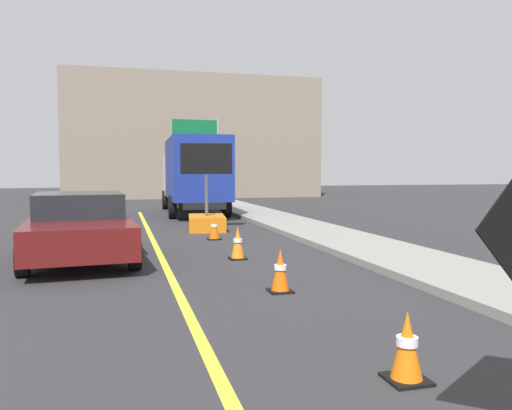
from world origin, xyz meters
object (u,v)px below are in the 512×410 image
at_px(pickup_car, 80,225).
at_px(highway_guide_sign, 205,144).
at_px(traffic_cone_near_sign, 407,347).
at_px(traffic_cone_far_lane, 238,243).
at_px(traffic_cone_curbside, 214,228).
at_px(arrow_board_trailer, 207,215).
at_px(traffic_cone_mid_lane, 280,271).
at_px(box_truck, 194,173).

bearing_deg(pickup_car, highway_guide_sign, 72.60).
bearing_deg(traffic_cone_near_sign, traffic_cone_far_lane, 90.40).
relative_size(traffic_cone_near_sign, traffic_cone_curbside, 0.95).
relative_size(arrow_board_trailer, traffic_cone_mid_lane, 4.03).
xyz_separation_m(highway_guide_sign, traffic_cone_mid_lane, (-2.50, -22.09, -3.09)).
bearing_deg(traffic_cone_curbside, traffic_cone_far_lane, -91.31).
distance_m(box_truck, traffic_cone_near_sign, 17.96).
distance_m(traffic_cone_near_sign, traffic_cone_curbside, 9.51).
xyz_separation_m(traffic_cone_mid_lane, traffic_cone_curbside, (0.09, 6.09, -0.00)).
distance_m(box_truck, traffic_cone_mid_lane, 14.56).
bearing_deg(arrow_board_trailer, traffic_cone_far_lane, -92.58).
distance_m(arrow_board_trailer, pickup_car, 5.57).
bearing_deg(pickup_car, traffic_cone_mid_lane, -51.20).
relative_size(traffic_cone_near_sign, traffic_cone_far_lane, 0.90).
xyz_separation_m(highway_guide_sign, traffic_cone_far_lane, (-2.48, -19.12, -3.08)).
relative_size(highway_guide_sign, traffic_cone_far_lane, 7.19).
bearing_deg(traffic_cone_mid_lane, traffic_cone_near_sign, -88.89).
relative_size(arrow_board_trailer, traffic_cone_near_sign, 4.30).
distance_m(box_truck, traffic_cone_curbside, 8.52).
height_order(arrow_board_trailer, pickup_car, arrow_board_trailer).
relative_size(traffic_cone_near_sign, traffic_cone_mid_lane, 0.94).
bearing_deg(box_truck, traffic_cone_mid_lane, -92.90).
xyz_separation_m(highway_guide_sign, traffic_cone_curbside, (-2.41, -16.00, -3.10)).
distance_m(traffic_cone_near_sign, traffic_cone_mid_lane, 3.42).
bearing_deg(arrow_board_trailer, traffic_cone_mid_lane, -91.81).
xyz_separation_m(arrow_board_trailer, traffic_cone_far_lane, (-0.24, -5.36, -0.14)).
bearing_deg(arrow_board_trailer, box_truck, 85.62).
bearing_deg(box_truck, traffic_cone_far_lane, -93.54).
relative_size(highway_guide_sign, traffic_cone_curbside, 7.53).
distance_m(arrow_board_trailer, traffic_cone_far_lane, 5.36).
height_order(highway_guide_sign, traffic_cone_near_sign, highway_guide_sign).
bearing_deg(box_truck, traffic_cone_curbside, -94.37).
height_order(box_truck, traffic_cone_mid_lane, box_truck).
bearing_deg(highway_guide_sign, box_truck, -103.08).
height_order(highway_guide_sign, traffic_cone_curbside, highway_guide_sign).
bearing_deg(traffic_cone_far_lane, box_truck, 86.46).
xyz_separation_m(pickup_car, traffic_cone_mid_lane, (3.18, -3.95, -0.37)).
height_order(traffic_cone_mid_lane, traffic_cone_far_lane, traffic_cone_far_lane).
relative_size(pickup_car, traffic_cone_mid_lane, 7.50).
height_order(traffic_cone_mid_lane, traffic_cone_curbside, traffic_cone_mid_lane).
distance_m(pickup_car, highway_guide_sign, 19.20).
height_order(box_truck, traffic_cone_curbside, box_truck).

